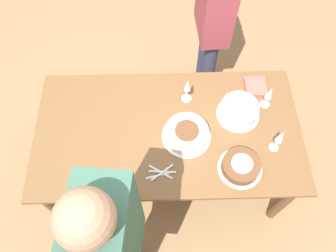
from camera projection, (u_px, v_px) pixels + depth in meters
name	position (u px, v px, depth m)	size (l,w,h in m)	color
ground_plane	(168.00, 170.00, 2.82)	(12.00, 12.00, 0.00)	#8E6B47
dining_table	(168.00, 136.00, 2.26)	(1.78, 0.95, 0.73)	brown
cake_center_white	(187.00, 134.00, 2.12)	(0.32, 0.32, 0.09)	white
cake_front_chocolate	(241.00, 166.00, 2.01)	(0.28, 0.28, 0.09)	white
cake_back_decorated	(239.00, 110.00, 2.20)	(0.29, 0.29, 0.10)	white
wine_glass_near	(280.00, 137.00, 1.99)	(0.06, 0.06, 0.22)	silver
wine_glass_far	(269.00, 94.00, 2.17)	(0.07, 0.07, 0.19)	silver
wine_glass_extra	(187.00, 87.00, 2.18)	(0.07, 0.07, 0.21)	silver
fork_pile	(161.00, 173.00, 2.03)	(0.19, 0.11, 0.01)	silver
napkin_stack	(255.00, 87.00, 2.34)	(0.15, 0.16, 0.03)	#B75B4C
person_cutting	(114.00, 249.00, 1.49)	(0.26, 0.42, 1.76)	#232328
person_watching	(214.00, 13.00, 2.43)	(0.25, 0.41, 1.56)	#2D334C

